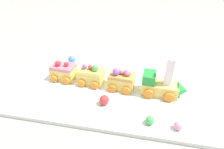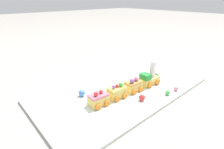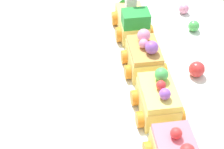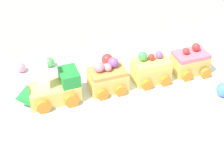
{
  "view_description": "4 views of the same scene",
  "coord_description": "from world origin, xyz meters",
  "px_view_note": "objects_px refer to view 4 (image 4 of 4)",
  "views": [
    {
      "loc": [
        0.07,
        -0.48,
        0.34
      ],
      "look_at": [
        -0.02,
        -0.0,
        0.02
      ],
      "focal_mm": 28.0,
      "sensor_mm": 36.0,
      "label": 1
    },
    {
      "loc": [
        -0.54,
        -0.53,
        0.42
      ],
      "look_at": [
        -0.04,
        0.04,
        0.08
      ],
      "focal_mm": 28.0,
      "sensor_mm": 36.0,
      "label": 2
    },
    {
      "loc": [
        -0.37,
        0.09,
        0.38
      ],
      "look_at": [
        -0.01,
        0.01,
        0.03
      ],
      "focal_mm": 50.0,
      "sensor_mm": 36.0,
      "label": 3
    },
    {
      "loc": [
        0.26,
        0.52,
        0.5
      ],
      "look_at": [
        0.02,
        -0.03,
        0.06
      ],
      "focal_mm": 60.0,
      "sensor_mm": 36.0,
      "label": 4
    }
  ],
  "objects_px": {
    "cake_train_locomotive": "(50,90)",
    "cake_car_strawberry": "(190,62)",
    "gumball_blue": "(223,90)",
    "gumball_pink": "(21,68)",
    "gumball_red": "(107,60)",
    "gumball_green": "(50,62)",
    "cake_car_lemon": "(151,70)",
    "cake_car_caramel": "(108,78)"
  },
  "relations": [
    {
      "from": "cake_car_lemon",
      "to": "cake_car_strawberry",
      "type": "height_order",
      "value": "cake_car_lemon"
    },
    {
      "from": "gumball_blue",
      "to": "gumball_red",
      "type": "bearing_deg",
      "value": -49.43
    },
    {
      "from": "gumball_pink",
      "to": "gumball_red",
      "type": "bearing_deg",
      "value": 164.72
    },
    {
      "from": "gumball_blue",
      "to": "gumball_green",
      "type": "distance_m",
      "value": 0.38
    },
    {
      "from": "cake_car_lemon",
      "to": "gumball_red",
      "type": "relative_size",
      "value": 2.98
    },
    {
      "from": "cake_car_strawberry",
      "to": "gumball_pink",
      "type": "xyz_separation_m",
      "value": [
        0.34,
        -0.15,
        -0.01
      ]
    },
    {
      "from": "cake_car_caramel",
      "to": "cake_train_locomotive",
      "type": "bearing_deg",
      "value": 0.17
    },
    {
      "from": "gumball_blue",
      "to": "gumball_green",
      "type": "xyz_separation_m",
      "value": [
        0.29,
        -0.25,
        -0.0
      ]
    },
    {
      "from": "cake_train_locomotive",
      "to": "cake_car_strawberry",
      "type": "bearing_deg",
      "value": -179.97
    },
    {
      "from": "cake_car_strawberry",
      "to": "gumball_red",
      "type": "xyz_separation_m",
      "value": [
        0.16,
        -0.1,
        -0.01
      ]
    },
    {
      "from": "cake_car_strawberry",
      "to": "gumball_green",
      "type": "distance_m",
      "value": 0.32
    },
    {
      "from": "gumball_blue",
      "to": "gumball_red",
      "type": "distance_m",
      "value": 0.26
    },
    {
      "from": "cake_train_locomotive",
      "to": "cake_car_caramel",
      "type": "distance_m",
      "value": 0.12
    },
    {
      "from": "gumball_pink",
      "to": "gumball_red",
      "type": "xyz_separation_m",
      "value": [
        -0.19,
        0.05,
        0.0
      ]
    },
    {
      "from": "cake_train_locomotive",
      "to": "gumball_green",
      "type": "distance_m",
      "value": 0.13
    },
    {
      "from": "cake_train_locomotive",
      "to": "cake_car_lemon",
      "type": "bearing_deg",
      "value": -179.92
    },
    {
      "from": "cake_car_caramel",
      "to": "gumball_red",
      "type": "distance_m",
      "value": 0.09
    },
    {
      "from": "cake_car_strawberry",
      "to": "gumball_pink",
      "type": "height_order",
      "value": "cake_car_strawberry"
    },
    {
      "from": "gumball_green",
      "to": "gumball_pink",
      "type": "bearing_deg",
      "value": -3.97
    },
    {
      "from": "cake_train_locomotive",
      "to": "gumball_blue",
      "type": "bearing_deg",
      "value": 163.28
    },
    {
      "from": "cake_car_lemon",
      "to": "gumball_red",
      "type": "bearing_deg",
      "value": -51.12
    },
    {
      "from": "gumball_green",
      "to": "cake_car_lemon",
      "type": "bearing_deg",
      "value": 143.41
    },
    {
      "from": "cake_train_locomotive",
      "to": "cake_car_caramel",
      "type": "height_order",
      "value": "cake_train_locomotive"
    },
    {
      "from": "cake_car_lemon",
      "to": "gumball_blue",
      "type": "height_order",
      "value": "cake_car_lemon"
    },
    {
      "from": "cake_train_locomotive",
      "to": "gumball_red",
      "type": "height_order",
      "value": "cake_train_locomotive"
    },
    {
      "from": "gumball_pink",
      "to": "gumball_green",
      "type": "relative_size",
      "value": 0.97
    },
    {
      "from": "gumball_blue",
      "to": "gumball_pink",
      "type": "height_order",
      "value": "gumball_blue"
    },
    {
      "from": "gumball_blue",
      "to": "gumball_pink",
      "type": "relative_size",
      "value": 1.39
    },
    {
      "from": "gumball_blue",
      "to": "gumball_red",
      "type": "relative_size",
      "value": 1.11
    },
    {
      "from": "gumball_green",
      "to": "gumball_red",
      "type": "relative_size",
      "value": 0.82
    },
    {
      "from": "cake_car_strawberry",
      "to": "gumball_green",
      "type": "bearing_deg",
      "value": -22.98
    },
    {
      "from": "cake_car_caramel",
      "to": "cake_car_strawberry",
      "type": "xyz_separation_m",
      "value": [
        -0.19,
        0.01,
        -0.0
      ]
    },
    {
      "from": "cake_car_strawberry",
      "to": "gumball_red",
      "type": "relative_size",
      "value": 2.98
    },
    {
      "from": "cake_car_strawberry",
      "to": "gumball_green",
      "type": "height_order",
      "value": "cake_car_strawberry"
    },
    {
      "from": "gumball_blue",
      "to": "gumball_green",
      "type": "height_order",
      "value": "gumball_blue"
    },
    {
      "from": "cake_car_lemon",
      "to": "gumball_pink",
      "type": "xyz_separation_m",
      "value": [
        0.25,
        -0.14,
        -0.01
      ]
    },
    {
      "from": "cake_train_locomotive",
      "to": "gumball_green",
      "type": "xyz_separation_m",
      "value": [
        -0.03,
        -0.12,
        -0.02
      ]
    },
    {
      "from": "cake_car_caramel",
      "to": "gumball_green",
      "type": "xyz_separation_m",
      "value": [
        0.09,
        -0.13,
        -0.02
      ]
    },
    {
      "from": "cake_car_strawberry",
      "to": "gumball_blue",
      "type": "bearing_deg",
      "value": 102.29
    },
    {
      "from": "cake_car_lemon",
      "to": "gumball_green",
      "type": "height_order",
      "value": "cake_car_lemon"
    },
    {
      "from": "gumball_blue",
      "to": "gumball_pink",
      "type": "distance_m",
      "value": 0.44
    },
    {
      "from": "gumball_blue",
      "to": "cake_car_lemon",
      "type": "bearing_deg",
      "value": -45.14
    }
  ]
}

